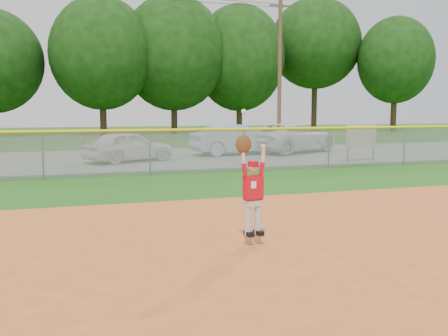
# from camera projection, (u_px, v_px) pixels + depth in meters

# --- Properties ---
(ground) EXTENTS (120.00, 120.00, 0.00)m
(ground) POSITION_uv_depth(u_px,v_px,m) (266.00, 263.00, 7.11)
(ground) COLOR #1F5613
(ground) RESTS_ON ground
(parking_strip) EXTENTS (44.00, 10.00, 0.03)m
(parking_strip) POSITION_uv_depth(u_px,v_px,m) (128.00, 158.00, 22.24)
(parking_strip) COLOR slate
(parking_strip) RESTS_ON ground
(car_white_a) EXTENTS (4.05, 2.95, 1.28)m
(car_white_a) POSITION_uv_depth(u_px,v_px,m) (128.00, 146.00, 20.65)
(car_white_a) COLOR silver
(car_white_a) RESTS_ON parking_strip
(car_blue) EXTENTS (4.54, 1.95, 1.45)m
(car_blue) POSITION_uv_depth(u_px,v_px,m) (237.00, 139.00, 23.94)
(car_blue) COLOR #84AAC5
(car_blue) RESTS_ON parking_strip
(car_white_b) EXTENTS (5.83, 4.56, 1.47)m
(car_white_b) POSITION_uv_depth(u_px,v_px,m) (292.00, 138.00, 25.26)
(car_white_b) COLOR white
(car_white_b) RESTS_ON parking_strip
(sponsor_sign) EXTENTS (1.70, 0.50, 1.56)m
(sponsor_sign) POSITION_uv_depth(u_px,v_px,m) (361.00, 137.00, 20.76)
(sponsor_sign) COLOR gray
(sponsor_sign) RESTS_ON ground
(outfield_fence) EXTENTS (40.06, 0.10, 1.55)m
(outfield_fence) POSITION_uv_depth(u_px,v_px,m) (150.00, 149.00, 16.46)
(outfield_fence) COLOR gray
(outfield_fence) RESTS_ON ground
(power_lines) EXTENTS (19.40, 0.24, 9.00)m
(power_lines) POSITION_uv_depth(u_px,v_px,m) (131.00, 64.00, 27.68)
(power_lines) COLOR #4C3823
(power_lines) RESTS_ON ground
(tree_line) EXTENTS (62.37, 13.00, 14.43)m
(tree_line) POSITION_uv_depth(u_px,v_px,m) (106.00, 46.00, 42.37)
(tree_line) COLOR #422D1C
(tree_line) RESTS_ON ground
(ballplayer) EXTENTS (0.53, 0.25, 1.99)m
(ballplayer) POSITION_uv_depth(u_px,v_px,m) (252.00, 186.00, 7.81)
(ballplayer) COLOR silver
(ballplayer) RESTS_ON ground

